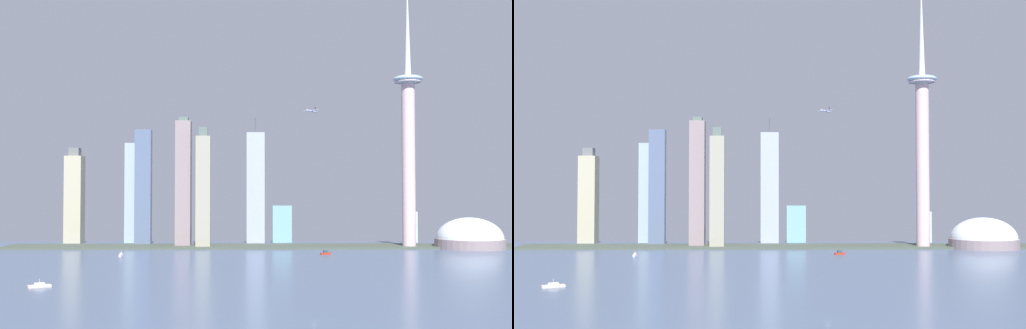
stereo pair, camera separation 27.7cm
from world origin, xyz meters
The scene contains 16 objects.
ground_plane centered at (0.00, 0.00, 0.00)m, with size 6000.00×6000.00×0.00m, color #4A5D7A.
waterfront_pier centered at (0.00, 502.41, 1.34)m, with size 696.84×67.76×2.67m, color #434D41.
observation_tower centered at (173.48, 489.15, 149.47)m, with size 38.94×38.94×349.53m.
stadium_dome centered at (250.11, 482.74, 11.18)m, with size 88.60×88.60×54.39m.
skyscraper_0 centered at (14.61, 591.22, 26.25)m, with size 27.47×15.69×52.51m.
skyscraper_1 centered at (-196.13, 589.03, 70.94)m, with size 27.47×16.45×141.88m.
skyscraper_2 centered at (-23.65, 579.09, 78.25)m, with size 25.42×23.00×178.18m.
skyscraper_3 centered at (-92.77, 489.96, 74.46)m, with size 18.79×14.31×155.98m.
skyscraper_4 centered at (-277.60, 570.23, 63.39)m, with size 23.38×27.93×133.85m.
skyscraper_5 centered at (-119.92, 509.95, 83.89)m, with size 19.96×24.25×171.15m.
skyscraper_6 centered at (199.62, 590.11, 21.96)m, with size 16.73×19.44×43.92m.
skyscraper_7 centered at (-176.09, 533.44, 78.19)m, with size 21.64×16.27×156.39m.
boat_2 centered at (-179.19, 386.50, 1.47)m, with size 4.06×9.82×7.11m.
boat_3 centered at (55.14, 405.23, 1.68)m, with size 13.12×8.42×4.69m.
boat_4 centered at (-198.56, 141.43, 1.24)m, with size 18.52×13.61×6.39m.
airplane centered at (49.04, 505.83, 179.48)m, with size 19.15×21.29×7.37m.
Camera 2 is at (-40.21, -394.19, 75.47)m, focal length 48.09 mm.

